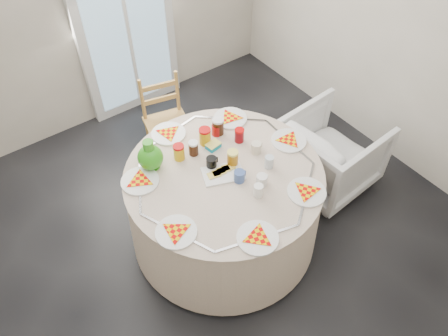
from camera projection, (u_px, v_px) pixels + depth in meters
floor at (211, 241)px, 3.58m from camera, size 4.00×4.00×0.00m
wall_right at (415, 22)px, 3.43m from camera, size 0.02×4.00×2.60m
glass_door at (123, 13)px, 4.04m from camera, size 1.00×0.08×2.10m
table at (224, 206)px, 3.35m from camera, size 1.47×1.47×0.74m
wooden_chair at (167, 120)px, 3.90m from camera, size 0.45×0.44×0.85m
armchair at (331, 149)px, 3.75m from camera, size 0.74×0.78×0.76m
place_settings at (224, 171)px, 3.06m from camera, size 1.83×1.83×0.03m
jar_cluster at (208, 143)px, 3.18m from camera, size 0.59×0.44×0.15m
butter_tub at (213, 144)px, 3.23m from camera, size 0.12×0.09×0.04m
green_pitcher at (150, 154)px, 3.03m from camera, size 0.24×0.24×0.24m
cheese_platter at (223, 172)px, 3.05m from camera, size 0.34×0.28×0.04m
mugs_glasses at (242, 160)px, 3.08m from camera, size 0.67×0.67×0.11m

